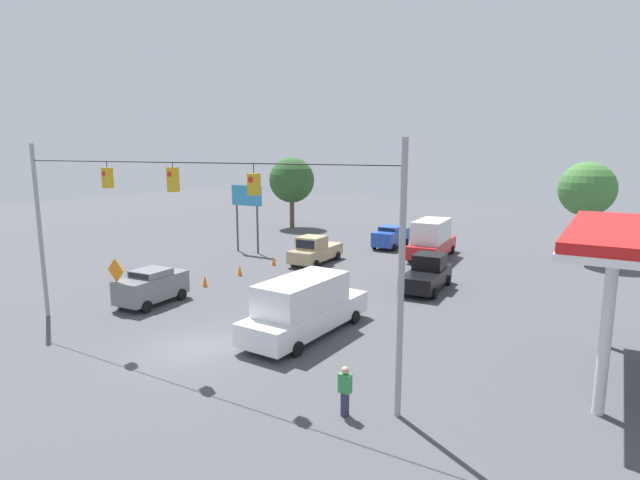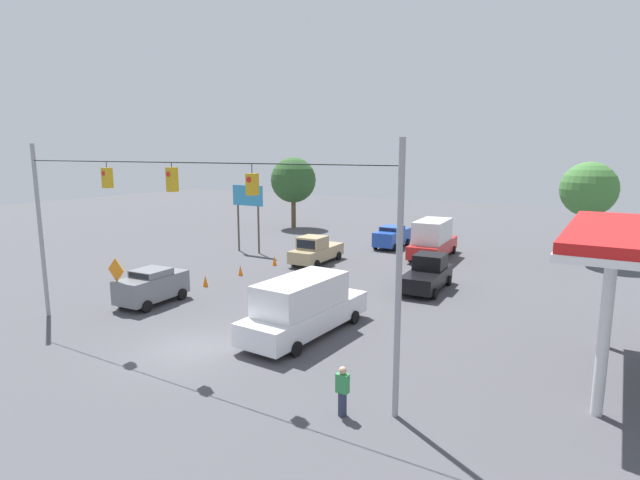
# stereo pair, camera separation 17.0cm
# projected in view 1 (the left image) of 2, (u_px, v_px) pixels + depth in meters

# --- Properties ---
(ground_plane) EXTENTS (140.00, 140.00, 0.00)m
(ground_plane) POSITION_uv_depth(u_px,v_px,m) (191.00, 350.00, 21.15)
(ground_plane) COLOR #47474C
(overhead_signal_span) EXTENTS (19.35, 0.38, 8.70)m
(overhead_signal_span) POSITION_uv_depth(u_px,v_px,m) (175.00, 228.00, 19.84)
(overhead_signal_span) COLOR #939399
(overhead_signal_span) RESTS_ON ground_plane
(sedan_grey_parked_shoulder) EXTENTS (2.25, 4.12, 1.95)m
(sedan_grey_parked_shoulder) POSITION_uv_depth(u_px,v_px,m) (152.00, 286.00, 27.45)
(sedan_grey_parked_shoulder) COLOR slate
(sedan_grey_parked_shoulder) RESTS_ON ground_plane
(sedan_blue_withflow_deep) EXTENTS (2.10, 4.56, 1.90)m
(sedan_blue_withflow_deep) POSITION_uv_depth(u_px,v_px,m) (391.00, 236.00, 43.91)
(sedan_blue_withflow_deep) COLOR #234CB2
(sedan_blue_withflow_deep) RESTS_ON ground_plane
(box_truck_red_oncoming_deep) EXTENTS (2.91, 7.01, 3.05)m
(box_truck_red_oncoming_deep) POSITION_uv_depth(u_px,v_px,m) (432.00, 239.00, 39.55)
(box_truck_red_oncoming_deep) COLOR red
(box_truck_red_oncoming_deep) RESTS_ON ground_plane
(pickup_truck_black_oncoming_far) EXTENTS (2.37, 5.30, 2.12)m
(pickup_truck_black_oncoming_far) POSITION_uv_depth(u_px,v_px,m) (427.00, 274.00, 30.40)
(pickup_truck_black_oncoming_far) COLOR black
(pickup_truck_black_oncoming_far) RESTS_ON ground_plane
(pickup_truck_tan_withflow_far) EXTENTS (2.30, 5.37, 2.12)m
(pickup_truck_tan_withflow_far) POSITION_uv_depth(u_px,v_px,m) (315.00, 251.00, 37.61)
(pickup_truck_tan_withflow_far) COLOR tan
(pickup_truck_tan_withflow_far) RESTS_ON ground_plane
(box_truck_white_crossing_near) EXTENTS (2.81, 7.48, 2.70)m
(box_truck_white_crossing_near) POSITION_uv_depth(u_px,v_px,m) (305.00, 306.00, 22.74)
(box_truck_white_crossing_near) COLOR silver
(box_truck_white_crossing_near) RESTS_ON ground_plane
(traffic_cone_nearest) EXTENTS (0.34, 0.34, 0.71)m
(traffic_cone_nearest) POSITION_uv_depth(u_px,v_px,m) (162.00, 294.00, 28.26)
(traffic_cone_nearest) COLOR orange
(traffic_cone_nearest) RESTS_ON ground_plane
(traffic_cone_second) EXTENTS (0.34, 0.34, 0.71)m
(traffic_cone_second) POSITION_uv_depth(u_px,v_px,m) (205.00, 281.00, 31.09)
(traffic_cone_second) COLOR orange
(traffic_cone_second) RESTS_ON ground_plane
(traffic_cone_third) EXTENTS (0.34, 0.34, 0.71)m
(traffic_cone_third) POSITION_uv_depth(u_px,v_px,m) (240.00, 270.00, 33.90)
(traffic_cone_third) COLOR orange
(traffic_cone_third) RESTS_ON ground_plane
(traffic_cone_fourth) EXTENTS (0.34, 0.34, 0.71)m
(traffic_cone_fourth) POSITION_uv_depth(u_px,v_px,m) (274.00, 261.00, 36.95)
(traffic_cone_fourth) COLOR orange
(traffic_cone_fourth) RESTS_ON ground_plane
(roadside_billboard) EXTENTS (3.07, 0.16, 5.61)m
(roadside_billboard) POSITION_uv_depth(u_px,v_px,m) (247.00, 204.00, 41.29)
(roadside_billboard) COLOR #4C473D
(roadside_billboard) RESTS_ON ground_plane
(work_zone_sign) EXTENTS (1.27, 0.06, 2.84)m
(work_zone_sign) POSITION_uv_depth(u_px,v_px,m) (116.00, 274.00, 26.02)
(work_zone_sign) COLOR slate
(work_zone_sign) RESTS_ON ground_plane
(pedestrian) EXTENTS (0.40, 0.28, 1.65)m
(pedestrian) POSITION_uv_depth(u_px,v_px,m) (345.00, 391.00, 15.74)
(pedestrian) COLOR #2D334C
(pedestrian) RESTS_ON ground_plane
(tree_horizon_left) EXTENTS (4.97, 4.97, 7.79)m
(tree_horizon_left) POSITION_uv_depth(u_px,v_px,m) (292.00, 180.00, 54.86)
(tree_horizon_left) COLOR brown
(tree_horizon_left) RESTS_ON ground_plane
(tree_horizon_right) EXTENTS (4.05, 4.05, 7.61)m
(tree_horizon_right) POSITION_uv_depth(u_px,v_px,m) (587.00, 190.00, 37.15)
(tree_horizon_right) COLOR brown
(tree_horizon_right) RESTS_ON ground_plane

